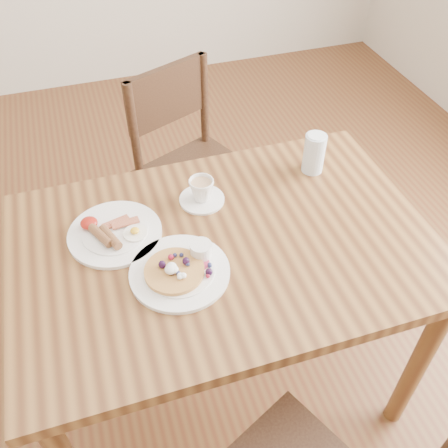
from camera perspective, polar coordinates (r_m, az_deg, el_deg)
name	(u,v)px	position (r m, az deg, el deg)	size (l,w,h in m)	color
ground	(224,374)	(2.03, 0.00, -16.81)	(5.00, 5.00, 0.00)	#5D301A
dining_table	(224,264)	(1.49, 0.00, -4.64)	(1.20, 0.80, 0.75)	brown
chair_far	(191,164)	(2.12, -3.74, 6.85)	(0.55, 0.55, 0.88)	#3C2816
pancake_plate	(181,269)	(1.34, -4.97, -5.15)	(0.27, 0.27, 0.06)	white
breakfast_plate	(113,233)	(1.47, -12.54, -0.96)	(0.27, 0.27, 0.04)	white
teacup_saucer	(202,192)	(1.53, -2.58, 3.68)	(0.14, 0.14, 0.08)	white
water_glass	(314,153)	(1.65, 10.26, 7.95)	(0.07, 0.07, 0.13)	silver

